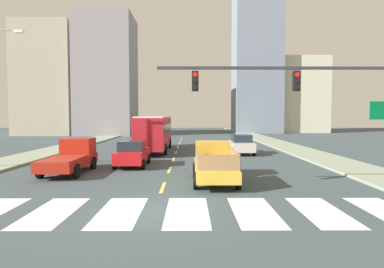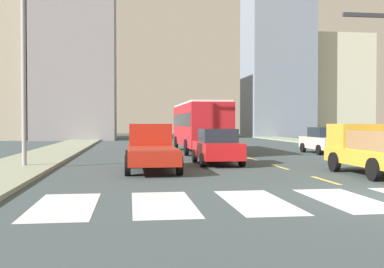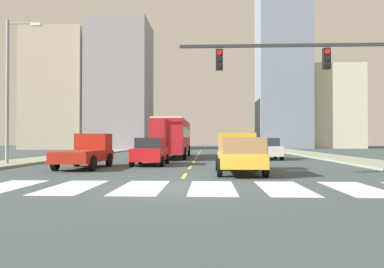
# 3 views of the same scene
# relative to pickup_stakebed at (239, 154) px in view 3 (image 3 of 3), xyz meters

# --- Properties ---
(ground_plane) EXTENTS (160.00, 160.00, 0.00)m
(ground_plane) POSITION_rel_pickup_stakebed_xyz_m (-2.54, -5.59, -0.94)
(ground_plane) COLOR #3A484D
(sidewalk_right) EXTENTS (3.39, 110.00, 0.15)m
(sidewalk_right) POSITION_rel_pickup_stakebed_xyz_m (9.16, 12.41, -0.86)
(sidewalk_right) COLOR gray
(sidewalk_right) RESTS_ON ground
(sidewalk_left) EXTENTS (3.39, 110.00, 0.15)m
(sidewalk_left) POSITION_rel_pickup_stakebed_xyz_m (-14.23, 12.41, -0.86)
(sidewalk_left) COLOR gray
(sidewalk_left) RESTS_ON ground
(crosswalk_stripe_1) EXTENTS (1.50, 3.85, 0.01)m
(crosswalk_stripe_1) POSITION_rel_pickup_stakebed_xyz_m (-8.47, -5.59, -0.93)
(crosswalk_stripe_1) COLOR silver
(crosswalk_stripe_1) RESTS_ON ground
(crosswalk_stripe_2) EXTENTS (1.50, 3.85, 0.01)m
(crosswalk_stripe_2) POSITION_rel_pickup_stakebed_xyz_m (-6.10, -5.59, -0.93)
(crosswalk_stripe_2) COLOR silver
(crosswalk_stripe_2) RESTS_ON ground
(crosswalk_stripe_3) EXTENTS (1.50, 3.85, 0.01)m
(crosswalk_stripe_3) POSITION_rel_pickup_stakebed_xyz_m (-3.72, -5.59, -0.93)
(crosswalk_stripe_3) COLOR silver
(crosswalk_stripe_3) RESTS_ON ground
(crosswalk_stripe_4) EXTENTS (1.50, 3.85, 0.01)m
(crosswalk_stripe_4) POSITION_rel_pickup_stakebed_xyz_m (-1.35, -5.59, -0.93)
(crosswalk_stripe_4) COLOR silver
(crosswalk_stripe_4) RESTS_ON ground
(crosswalk_stripe_5) EXTENTS (1.50, 3.85, 0.01)m
(crosswalk_stripe_5) POSITION_rel_pickup_stakebed_xyz_m (1.03, -5.59, -0.93)
(crosswalk_stripe_5) COLOR silver
(crosswalk_stripe_5) RESTS_ON ground
(crosswalk_stripe_6) EXTENTS (1.50, 3.85, 0.01)m
(crosswalk_stripe_6) POSITION_rel_pickup_stakebed_xyz_m (3.40, -5.59, -0.93)
(crosswalk_stripe_6) COLOR silver
(crosswalk_stripe_6) RESTS_ON ground
(lane_dash_0) EXTENTS (0.16, 2.40, 0.01)m
(lane_dash_0) POSITION_rel_pickup_stakebed_xyz_m (-2.54, -1.59, -0.93)
(lane_dash_0) COLOR #E4C854
(lane_dash_0) RESTS_ON ground
(lane_dash_1) EXTENTS (0.16, 2.40, 0.01)m
(lane_dash_1) POSITION_rel_pickup_stakebed_xyz_m (-2.54, 3.41, -0.93)
(lane_dash_1) COLOR #E4C854
(lane_dash_1) RESTS_ON ground
(lane_dash_2) EXTENTS (0.16, 2.40, 0.01)m
(lane_dash_2) POSITION_rel_pickup_stakebed_xyz_m (-2.54, 8.41, -0.93)
(lane_dash_2) COLOR #E4C854
(lane_dash_2) RESTS_ON ground
(lane_dash_3) EXTENTS (0.16, 2.40, 0.01)m
(lane_dash_3) POSITION_rel_pickup_stakebed_xyz_m (-2.54, 13.41, -0.93)
(lane_dash_3) COLOR #E4C854
(lane_dash_3) RESTS_ON ground
(lane_dash_4) EXTENTS (0.16, 2.40, 0.01)m
(lane_dash_4) POSITION_rel_pickup_stakebed_xyz_m (-2.54, 18.41, -0.93)
(lane_dash_4) COLOR #E4C854
(lane_dash_4) RESTS_ON ground
(lane_dash_5) EXTENTS (0.16, 2.40, 0.01)m
(lane_dash_5) POSITION_rel_pickup_stakebed_xyz_m (-2.54, 23.41, -0.93)
(lane_dash_5) COLOR #E4C854
(lane_dash_5) RESTS_ON ground
(lane_dash_6) EXTENTS (0.16, 2.40, 0.01)m
(lane_dash_6) POSITION_rel_pickup_stakebed_xyz_m (-2.54, 28.41, -0.93)
(lane_dash_6) COLOR #E4C854
(lane_dash_6) RESTS_ON ground
(lane_dash_7) EXTENTS (0.16, 2.40, 0.01)m
(lane_dash_7) POSITION_rel_pickup_stakebed_xyz_m (-2.54, 33.41, -0.93)
(lane_dash_7) COLOR #E4C854
(lane_dash_7) RESTS_ON ground
(pickup_stakebed) EXTENTS (2.18, 5.20, 1.96)m
(pickup_stakebed) POSITION_rel_pickup_stakebed_xyz_m (0.00, 0.00, 0.00)
(pickup_stakebed) COLOR gold
(pickup_stakebed) RESTS_ON ground
(pickup_dark) EXTENTS (2.18, 5.20, 1.96)m
(pickup_dark) POSITION_rel_pickup_stakebed_xyz_m (-8.38, 2.75, -0.02)
(pickup_dark) COLOR #A72013
(pickup_dark) RESTS_ON ground
(city_bus) EXTENTS (2.72, 10.80, 3.32)m
(city_bus) POSITION_rel_pickup_stakebed_xyz_m (-4.60, 14.32, 1.02)
(city_bus) COLOR #B11B23
(city_bus) RESTS_ON ground
(sedan_near_left) EXTENTS (2.02, 4.40, 1.72)m
(sedan_near_left) POSITION_rel_pickup_stakebed_xyz_m (3.30, 12.08, -0.08)
(sedan_near_left) COLOR beige
(sedan_near_left) RESTS_ON ground
(sedan_near_right) EXTENTS (2.02, 4.40, 1.72)m
(sedan_near_right) POSITION_rel_pickup_stakebed_xyz_m (-5.11, 5.07, -0.08)
(sedan_near_right) COLOR red
(sedan_near_right) RESTS_ON ground
(traffic_signal_gantry) EXTENTS (10.78, 0.27, 6.00)m
(traffic_signal_gantry) POSITION_rel_pickup_stakebed_xyz_m (4.50, -3.06, 3.33)
(traffic_signal_gantry) COLOR #2D2D33
(traffic_signal_gantry) RESTS_ON ground
(streetlight_left) EXTENTS (2.20, 0.28, 9.00)m
(streetlight_left) POSITION_rel_pickup_stakebed_xyz_m (-13.69, 4.17, 4.03)
(streetlight_left) COLOR gray
(streetlight_left) RESTS_ON ground
(block_mid_left) EXTENTS (9.44, 9.17, 20.46)m
(block_mid_left) POSITION_rel_pickup_stakebed_xyz_m (-15.70, 41.00, 9.29)
(block_mid_left) COLOR gray
(block_mid_left) RESTS_ON ground
(block_mid_right) EXTENTS (9.89, 8.48, 19.38)m
(block_mid_right) POSITION_rel_pickup_stakebed_xyz_m (-26.15, 41.81, 8.75)
(block_mid_right) COLOR tan
(block_mid_right) RESTS_ON ground
(block_low_left) EXTENTS (9.62, 7.96, 15.00)m
(block_low_left) POSITION_rel_pickup_stakebed_xyz_m (21.28, 50.71, 6.56)
(block_low_left) COLOR beige
(block_low_left) RESTS_ON ground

